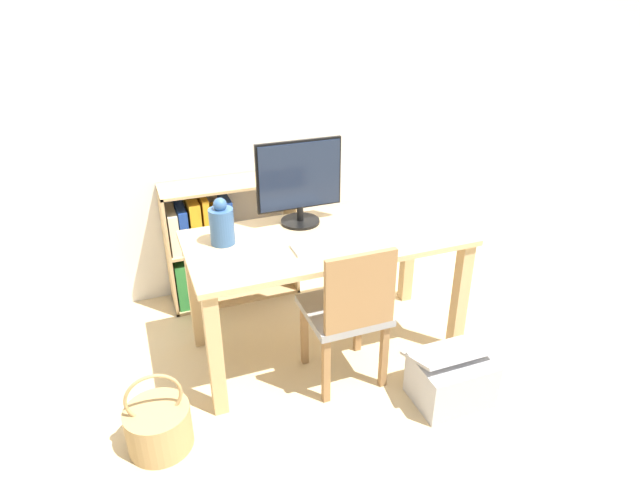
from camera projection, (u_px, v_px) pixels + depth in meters
ground_plane at (326, 345)px, 3.17m from camera, size 10.00×10.00×0.00m
wall_back at (273, 94)px, 3.36m from camera, size 8.00×0.05×2.60m
desk at (327, 256)px, 2.90m from camera, size 1.49×0.70×0.73m
monitor at (299, 180)px, 2.88m from camera, size 0.48×0.22×0.47m
keyboard at (327, 245)px, 2.73m from camera, size 0.36×0.13×0.02m
vase at (222, 224)px, 2.72m from camera, size 0.13×0.13×0.25m
chair at (349, 310)px, 2.70m from camera, size 0.40×0.40×0.83m
bookshelf at (209, 243)px, 3.44m from camera, size 0.84×0.28×0.81m
basket at (159, 426)px, 2.45m from camera, size 0.30×0.30×0.41m
storage_box at (451, 378)px, 2.72m from camera, size 0.39×0.34×0.31m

